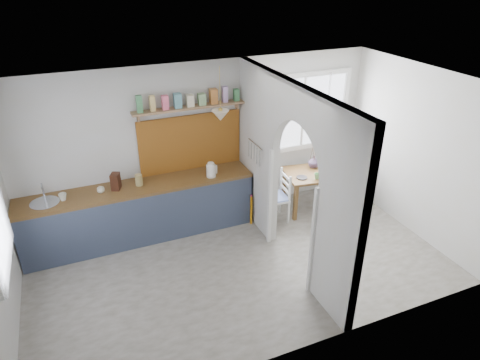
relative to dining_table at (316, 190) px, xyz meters
name	(u,v)px	position (x,y,z in m)	size (l,w,h in m)	color
floor	(241,266)	(-1.85, -1.02, -0.35)	(5.80, 3.20, 0.01)	gray
ceiling	(242,87)	(-1.85, -1.02, 2.25)	(5.80, 3.20, 0.01)	#BEBEBE
walls	(241,186)	(-1.85, -1.02, 0.95)	(5.81, 3.21, 2.60)	#BEBEBE
partition	(288,165)	(-1.15, -0.96, 1.10)	(0.12, 3.20, 2.60)	#BEBEBE
nook_window	(303,112)	(-0.05, 0.54, 1.25)	(1.76, 0.10, 1.30)	white
counter	(141,210)	(-2.98, 0.31, 0.11)	(3.50, 0.60, 0.90)	#523516
sink	(45,203)	(-4.28, 0.28, 0.54)	(0.40, 0.40, 0.02)	#B7BCC6
backsplash	(191,142)	(-2.05, 0.55, 1.00)	(1.65, 0.03, 0.90)	#9D591B
shelf	(190,104)	(-2.05, 0.47, 1.66)	(1.75, 0.20, 0.21)	#916342
pendant_lamp	(220,116)	(-1.70, 0.13, 1.53)	(0.26, 0.26, 0.16)	#F2E8CA
utensil_rail	(256,144)	(-1.24, -0.12, 1.10)	(0.02, 0.02, 0.50)	#B7BCC6
dining_table	(316,190)	(0.00, 0.00, 0.00)	(1.11, 0.74, 0.69)	#523516
chair_left	(275,197)	(-0.85, -0.08, 0.09)	(0.39, 0.39, 0.86)	silver
chair_right	(355,174)	(0.87, 0.08, 0.10)	(0.41, 0.41, 0.89)	silver
kettle	(211,170)	(-1.87, 0.15, 0.67)	(0.20, 0.16, 0.24)	silver
mug_a	(63,197)	(-4.03, 0.26, 0.60)	(0.11, 0.11, 0.10)	beige
mug_b	(101,190)	(-3.52, 0.28, 0.60)	(0.11, 0.11, 0.08)	silver
knife_block	(116,181)	(-3.29, 0.31, 0.68)	(0.11, 0.16, 0.25)	black
jar	(139,180)	(-2.96, 0.30, 0.64)	(0.11, 0.11, 0.17)	#93844C
towel_magenta	(251,209)	(-1.27, -0.06, -0.07)	(0.02, 0.03, 0.54)	#B62F73
towel_orange	(251,211)	(-1.27, -0.06, -0.10)	(0.02, 0.03, 0.54)	orange
bowl	(341,170)	(0.37, -0.13, 0.38)	(0.27, 0.27, 0.07)	white
table_cup	(317,176)	(-0.15, -0.21, 0.39)	(0.10, 0.10, 0.09)	#68A561
plate	(302,177)	(-0.37, -0.09, 0.35)	(0.18, 0.18, 0.02)	black
vase	(314,162)	(0.03, 0.20, 0.45)	(0.20, 0.20, 0.21)	#45354F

